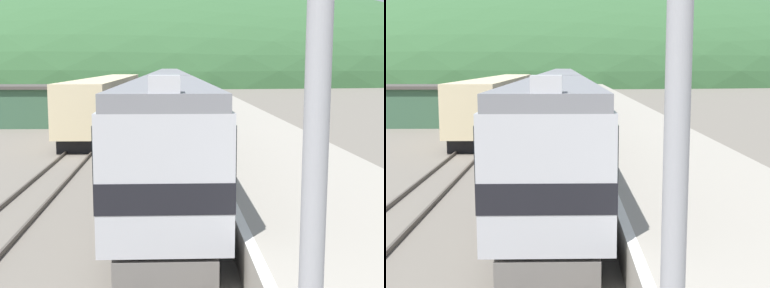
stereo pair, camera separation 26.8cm
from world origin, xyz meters
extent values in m
cube|color=#4C443D|center=(-0.72, 70.00, 0.08)|extent=(0.08, 180.00, 0.16)
cube|color=#4C443D|center=(0.72, 70.00, 0.08)|extent=(0.08, 180.00, 0.16)
cube|color=#4C443D|center=(-5.65, 70.00, 0.08)|extent=(0.08, 180.00, 0.16)
cube|color=#4C443D|center=(-4.22, 70.00, 0.08)|extent=(0.08, 180.00, 0.16)
cube|color=#9E9689|center=(4.83, 50.00, 0.53)|extent=(6.27, 140.00, 1.06)
cube|color=silver|center=(1.82, 50.00, 1.07)|extent=(0.24, 140.00, 0.01)
ellipsoid|color=#335B33|center=(0.00, 154.03, 0.00)|extent=(197.98, 89.09, 55.47)
cube|color=#385B42|center=(-11.87, 43.04, 1.51)|extent=(5.82, 4.71, 3.02)
cube|color=#47423D|center=(-11.87, 43.04, 3.14)|extent=(6.32, 5.21, 0.24)
cube|color=black|center=(0.00, 20.40, 0.42)|extent=(2.36, 19.22, 0.85)
cube|color=#BCBCC1|center=(0.00, 20.40, 2.36)|extent=(2.88, 20.45, 3.02)
cube|color=black|center=(0.00, 20.40, 2.12)|extent=(2.91, 20.47, 0.66)
cube|color=black|center=(0.00, 20.40, 3.02)|extent=(2.91, 19.22, 0.91)
cube|color=slate|center=(0.00, 20.40, 4.07)|extent=(2.71, 20.45, 0.40)
cube|color=black|center=(0.00, 11.30, 3.02)|extent=(2.92, 2.20, 1.21)
cube|color=#BCBCC1|center=(0.00, 10.62, 4.45)|extent=(0.64, 0.80, 0.36)
cube|color=slate|center=(0.00, 10.37, 0.38)|extent=(2.25, 0.40, 0.77)
cube|color=black|center=(0.00, 42.08, 0.42)|extent=(2.36, 19.85, 0.85)
cube|color=#BCBCC1|center=(0.00, 42.08, 2.36)|extent=(2.88, 21.12, 3.02)
cube|color=black|center=(0.00, 42.08, 2.12)|extent=(2.91, 21.14, 0.66)
cube|color=black|center=(0.00, 42.08, 3.02)|extent=(2.91, 19.85, 0.91)
cube|color=slate|center=(0.00, 42.08, 4.07)|extent=(2.71, 21.12, 0.40)
cube|color=black|center=(0.00, 64.10, 0.42)|extent=(2.36, 19.85, 0.85)
cube|color=#BCBCC1|center=(0.00, 64.10, 2.36)|extent=(2.88, 21.12, 3.02)
cube|color=black|center=(0.00, 64.10, 2.12)|extent=(2.91, 21.14, 0.66)
cube|color=black|center=(0.00, 64.10, 3.02)|extent=(2.91, 19.85, 0.91)
cube|color=slate|center=(0.00, 64.10, 4.07)|extent=(2.71, 21.12, 0.40)
cube|color=black|center=(0.00, 86.13, 0.42)|extent=(2.36, 19.85, 0.85)
cube|color=#BCBCC1|center=(0.00, 86.13, 2.36)|extent=(2.88, 21.12, 3.02)
cube|color=black|center=(0.00, 86.13, 2.12)|extent=(2.91, 21.14, 0.66)
cube|color=black|center=(0.00, 86.13, 3.02)|extent=(2.91, 19.85, 0.91)
cube|color=slate|center=(0.00, 86.13, 4.07)|extent=(2.71, 21.12, 0.40)
cube|color=black|center=(-4.94, 44.32, 0.40)|extent=(2.46, 31.03, 0.80)
cube|color=beige|center=(-4.94, 44.32, 2.32)|extent=(2.90, 32.32, 3.05)
cylinder|color=#9E9EA3|center=(1.24, 3.61, 4.28)|extent=(0.20, 0.20, 8.56)
camera|label=1|loc=(0.12, -0.44, 4.82)|focal=50.00mm
camera|label=2|loc=(0.39, -0.45, 4.82)|focal=50.00mm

